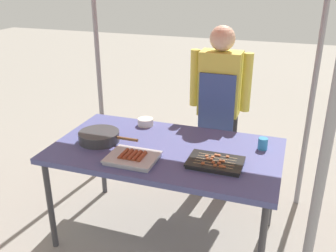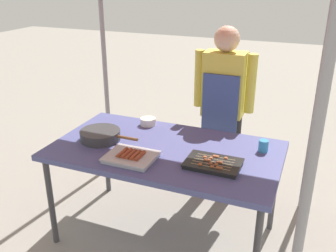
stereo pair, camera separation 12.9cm
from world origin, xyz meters
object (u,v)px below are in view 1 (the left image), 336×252
Objects in this scene: stall_table at (166,155)px; condiment_bowl at (146,122)px; tray_meat_skewers at (215,163)px; vendor_woman at (219,100)px; tray_grilled_sausages at (133,158)px; cooking_wok at (99,136)px; drink_cup_near_edge at (263,144)px.

condiment_bowl is (-0.29, 0.35, 0.08)m from stall_table.
vendor_woman is at bearing 100.89° from tray_meat_skewers.
tray_grilled_sausages is 0.72× the size of cooking_wok.
stall_table is 0.51m from cooking_wok.
tray_grilled_sausages is 0.22× the size of vendor_woman.
vendor_woman is at bearing 70.42° from tray_grilled_sausages.
tray_grilled_sausages is at bearing 70.42° from vendor_woman.
tray_grilled_sausages is at bearing -28.79° from cooking_wok.
drink_cup_near_edge reaches higher than stall_table.
drink_cup_near_edge is (1.14, 0.26, 0.00)m from cooking_wok.
tray_grilled_sausages is at bearing -75.76° from condiment_bowl.
vendor_woman reaches higher than condiment_bowl.
condiment_bowl is at bearing 62.88° from cooking_wok.
tray_grilled_sausages is 1.08m from vendor_woman.
stall_table is at bearing -49.54° from condiment_bowl.
tray_grilled_sausages is 0.40m from cooking_wok.
drink_cup_near_edge is 0.06× the size of vendor_woman.
vendor_woman is (-0.43, 0.56, 0.10)m from drink_cup_near_edge.
cooking_wok is at bearing -117.12° from condiment_bowl.
stall_table is 0.82m from vendor_woman.
cooking_wok is at bearing -167.26° from drink_cup_near_edge.
stall_table is at bearing 59.03° from tray_grilled_sausages.
drink_cup_near_edge is at bearing 52.13° from tray_meat_skewers.
stall_table is 4.52× the size of tray_meat_skewers.
condiment_bowl is (0.20, 0.40, -0.01)m from cooking_wok.
tray_grilled_sausages reaches higher than tray_meat_skewers.
tray_meat_skewers is (0.38, -0.13, 0.07)m from stall_table.
cooking_wok reaches higher than stall_table.
drink_cup_near_edge is at bearing 127.91° from vendor_woman.
tray_meat_skewers is (0.53, 0.12, -0.00)m from tray_grilled_sausages.
tray_meat_skewers is 0.83m from condiment_bowl.
tray_meat_skewers reaches higher than stall_table.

